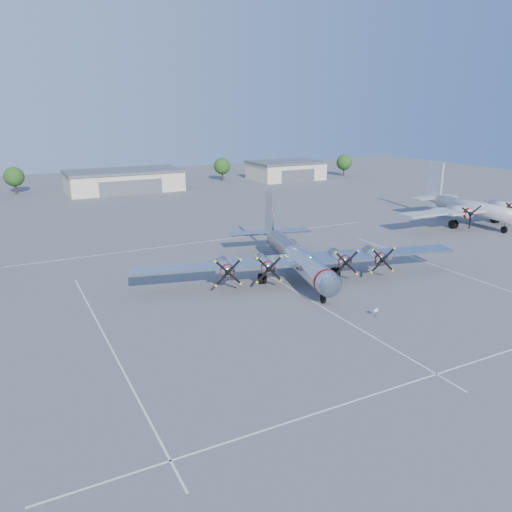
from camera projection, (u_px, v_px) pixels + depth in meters
name	position (u px, v px, depth m)	size (l,w,h in m)	color
ground	(292.00, 289.00, 58.34)	(260.00, 260.00, 0.00)	#5A5A5D
parking_lines	(300.00, 294.00, 56.85)	(60.00, 50.08, 0.01)	silver
hangar_center	(124.00, 180.00, 127.27)	(28.60, 14.60, 5.40)	beige
hangar_east	(286.00, 170.00, 148.55)	(20.60, 14.60, 5.40)	beige
tree_west	(14.00, 177.00, 122.58)	(4.80, 4.80, 6.64)	#382619
tree_east	(222.00, 166.00, 145.27)	(4.80, 4.80, 6.64)	#382619
tree_far_east	(344.00, 162.00, 155.32)	(4.80, 4.80, 6.64)	#382619
main_bomber_b29	(295.00, 276.00, 62.96)	(40.36, 27.61, 8.93)	silver
twin_engine_east	(468.00, 224.00, 91.24)	(32.95, 23.69, 10.44)	#B7B8BC
info_placard	(376.00, 311.00, 50.31)	(0.49, 0.09, 0.93)	black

